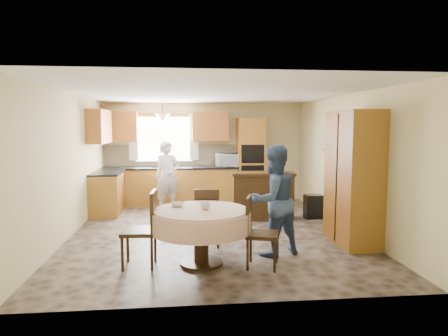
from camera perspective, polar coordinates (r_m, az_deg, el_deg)
floor at (r=7.39m, az=-1.59°, el=-9.05°), size 5.00×6.00×0.01m
ceiling at (r=7.16m, az=-1.65°, el=10.65°), size 5.00×6.00×0.01m
wall_back at (r=10.16m, az=-2.89°, el=2.22°), size 5.00×0.02×2.50m
wall_front at (r=4.21m, az=1.45°, el=-3.15°), size 5.00×0.02×2.50m
wall_left at (r=7.42m, az=-21.26°, el=0.42°), size 0.02×6.00×2.50m
wall_right at (r=7.77m, az=17.11°, el=0.79°), size 0.02×6.00×2.50m
window at (r=10.11m, az=-8.57°, el=4.13°), size 1.40×0.03×1.10m
curtain_left at (r=10.13m, az=-12.84°, el=4.33°), size 0.22×0.02×1.15m
curtain_right at (r=10.06m, az=-4.30°, el=4.45°), size 0.22×0.02×1.15m
base_cab_back at (r=9.93m, az=-7.68°, el=-2.61°), size 3.30×0.60×0.88m
counter_back at (r=9.88m, az=-7.71°, el=0.02°), size 3.30×0.64×0.04m
base_cab_left at (r=9.19m, az=-16.30°, el=-3.50°), size 0.60×1.20×0.88m
counter_left at (r=9.13m, az=-16.39°, el=-0.65°), size 0.64×1.20×0.04m
backsplash at (r=10.14m, az=-7.68°, el=1.77°), size 3.30×0.02×0.55m
wall_cab_left at (r=10.07m, az=-14.65°, el=5.76°), size 0.85×0.33×0.72m
wall_cab_right at (r=9.98m, az=-1.99°, el=5.95°), size 0.90×0.33×0.72m
wall_cab_side at (r=9.10m, az=-17.42°, el=5.67°), size 0.33×1.20×0.72m
oven_tower at (r=9.99m, az=3.82°, el=1.05°), size 0.66×0.62×2.12m
oven_upper at (r=9.67m, az=4.14°, el=2.02°), size 0.56×0.01×0.45m
oven_lower at (r=9.71m, az=4.12°, el=-0.93°), size 0.56×0.01×0.45m
pendant at (r=9.63m, az=-8.75°, el=7.13°), size 0.36×0.36×0.18m
sideboard at (r=8.31m, az=5.57°, el=-4.16°), size 1.33×0.65×0.92m
space_heater at (r=8.58m, az=12.63°, el=-5.39°), size 0.37×0.27×0.49m
cupboard at (r=6.81m, az=18.01°, el=-1.34°), size 0.57×1.14×2.17m
dining_table at (r=5.56m, az=-3.28°, el=-7.64°), size 1.37×1.37×0.78m
chair_left at (r=5.60m, az=-11.21°, el=-7.99°), size 0.47×0.47×1.04m
chair_back at (r=6.38m, az=-2.47°, el=-6.66°), size 0.43×0.43×0.94m
chair_right at (r=5.51m, az=4.68°, el=-8.57°), size 0.52×0.52×0.97m
framed_picture at (r=8.57m, az=14.61°, el=3.89°), size 0.06×0.55×0.45m
microwave at (r=9.87m, az=0.48°, el=1.13°), size 0.60×0.41×0.32m
person_sink at (r=9.12m, az=-8.08°, el=-1.16°), size 0.67×0.55×1.58m
person_dining at (r=5.98m, az=7.11°, el=-4.62°), size 0.97×0.87×1.64m
bowl_sideboard at (r=8.18m, az=3.47°, el=-0.88°), size 0.26×0.26×0.05m
bottle_sideboard at (r=8.31m, az=8.22°, el=0.02°), size 0.12×0.12×0.29m
cup_table at (r=5.49m, az=-2.72°, el=-5.43°), size 0.16×0.16×0.10m
bowl_table at (r=5.73m, az=-6.63°, el=-5.21°), size 0.22×0.22×0.06m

